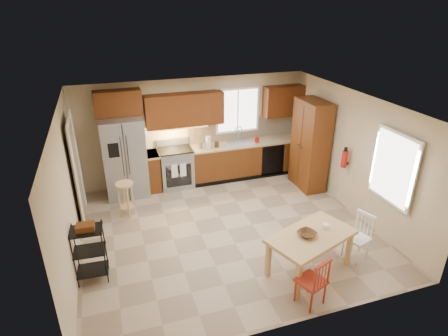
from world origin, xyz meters
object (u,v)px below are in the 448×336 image
soap_bottle (257,139)px  fire_extinguisher (344,159)px  pantry (310,145)px  chair_red (311,280)px  table_bowl (307,236)px  bar_stool (126,199)px  utility_cart (90,253)px  dining_table (309,253)px  range_stove (176,168)px  chair_white (357,237)px  refrigerator (125,157)px  table_jar (326,227)px

soap_bottle → fire_extinguisher: (1.15, -1.95, 0.10)m
soap_bottle → pantry: 1.31m
chair_red → fire_extinguisher: bearing=28.7°
table_bowl → bar_stool: (-2.63, 2.71, -0.32)m
pantry → bar_stool: 4.29m
bar_stool → utility_cart: utility_cart is taller
dining_table → soap_bottle: bearing=61.2°
range_stove → chair_white: bearing=-56.9°
refrigerator → chair_red: refrigerator is taller
table_jar → bar_stool: bearing=139.0°
refrigerator → fire_extinguisher: 4.76m
soap_bottle → chair_red: 4.44m
fire_extinguisher → utility_cart: 5.23m
soap_bottle → utility_cart: (-3.98, -2.74, -0.51)m
table_jar → chair_red: bearing=-131.8°
utility_cart → soap_bottle: bearing=37.7°
pantry → table_jar: 2.95m
soap_bottle → chair_white: size_ratio=0.23×
range_stove → pantry: 3.19m
table_jar → bar_stool: (-3.02, 2.63, -0.35)m
chair_red → chair_white: same height
pantry → table_bowl: (-1.61, -2.76, -0.35)m
bar_stool → fire_extinguisher: bearing=-3.2°
bar_stool → chair_white: bearing=-26.4°
refrigerator → soap_bottle: refrigerator is taller
soap_bottle → table_bowl: 3.73m
chair_white → table_bowl: chair_white is taller
utility_cart → chair_red: bearing=-24.0°
table_bowl → range_stove: bearing=110.1°
dining_table → table_jar: size_ratio=12.93×
range_stove → utility_cart: 3.44m
fire_extinguisher → table_jar: 2.18m
pantry → bar_stool: pantry is taller
bar_stool → utility_cart: size_ratio=0.77×
range_stove → pantry: size_ratio=0.44×
dining_table → refrigerator: bearing=105.4°
range_stove → pantry: (2.98, -0.99, 0.59)m
table_bowl → utility_cart: 3.45m
utility_cart → bar_stool: bearing=72.1°
refrigerator → chair_red: 4.91m
chair_red → refrigerator: bearing=97.6°
utility_cart → table_jar: bearing=-9.4°
bar_stool → dining_table: bearing=-35.4°
fire_extinguisher → dining_table: size_ratio=0.25×
fire_extinguisher → utility_cart: fire_extinguisher is taller
fire_extinguisher → utility_cart: (-5.13, -0.79, -0.61)m
soap_bottle → bar_stool: (-3.29, -0.94, -0.62)m
pantry → dining_table: 3.23m
chair_red → utility_cart: (-3.06, 1.56, 0.07)m
refrigerator → dining_table: (2.61, -3.68, -0.57)m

